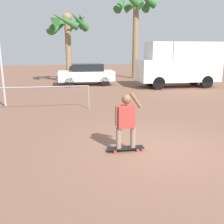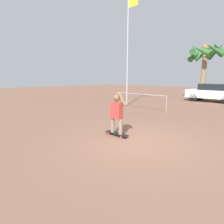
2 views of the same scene
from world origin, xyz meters
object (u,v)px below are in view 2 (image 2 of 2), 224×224
object	(u,v)px
skateboard	(116,134)
person_skateboarder	(117,112)
palm_tree_center_background	(206,54)
flagpole	(128,48)
parked_car_white	(213,92)

from	to	relation	value
skateboard	person_skateboarder	bearing A→B (deg)	180.00
palm_tree_center_background	flagpole	world-z (taller)	flagpole
skateboard	flagpole	bearing A→B (deg)	124.76
person_skateboarder	parked_car_white	bearing A→B (deg)	89.68
parked_car_white	palm_tree_center_background	distance (m)	3.91
person_skateboarder	parked_car_white	world-z (taller)	parked_car_white
parked_car_white	flagpole	xyz separation A→B (m)	(-4.33, -6.83, 3.42)
flagpole	palm_tree_center_background	bearing A→B (deg)	69.06
person_skateboarder	flagpole	bearing A→B (deg)	124.76
skateboard	palm_tree_center_background	world-z (taller)	palm_tree_center_background
skateboard	palm_tree_center_background	size ratio (longest dim) A/B	0.18
parked_car_white	flagpole	bearing A→B (deg)	-122.40
parked_car_white	flagpole	distance (m)	8.78
person_skateboarder	flagpole	distance (m)	8.19
skateboard	parked_car_white	bearing A→B (deg)	89.68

